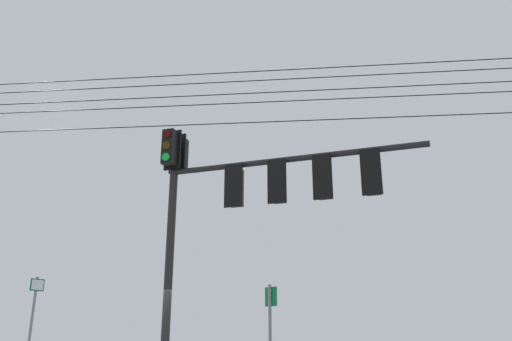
{
  "coord_description": "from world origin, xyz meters",
  "views": [
    {
      "loc": [
        6.65,
        -10.93,
        1.34
      ],
      "look_at": [
        2.63,
        -0.16,
        5.19
      ],
      "focal_mm": 36.12,
      "sensor_mm": 36.0,
      "label": 1
    }
  ],
  "objects": [
    {
      "name": "route_sign_secondary",
      "position": [
        -3.83,
        0.23,
        1.82
      ],
      "size": [
        0.16,
        0.37,
        3.03
      ],
      "color": "slate",
      "rests_on": "ground"
    },
    {
      "name": "overhead_wire_span",
      "position": [
        -1.06,
        -0.57,
        7.48
      ],
      "size": [
        33.63,
        7.52,
        2.17
      ],
      "color": "black"
    },
    {
      "name": "route_sign_primary",
      "position": [
        2.98,
        -0.21,
        1.55
      ],
      "size": [
        0.31,
        0.15,
        2.53
      ],
      "color": "slate",
      "rests_on": "ground"
    },
    {
      "name": "signal_mast_assembly",
      "position": [
        2.2,
        -0.19,
        4.68
      ],
      "size": [
        6.31,
        0.97,
        6.44
      ],
      "color": "black",
      "rests_on": "ground"
    }
  ]
}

